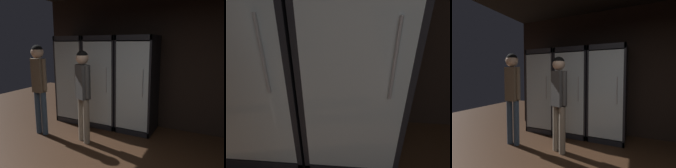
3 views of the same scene
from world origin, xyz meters
TOP-DOWN VIEW (x-y plane):
  - cooler_left at (-1.32, 2.69)m, footprint 0.73×0.70m
  - cooler_center at (-0.58, 2.69)m, footprint 0.73×0.70m

SIDE VIEW (x-z plane):
  - cooler_center at x=-0.58m, z-range -0.03..1.91m
  - cooler_left at x=-1.32m, z-range -0.02..1.91m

